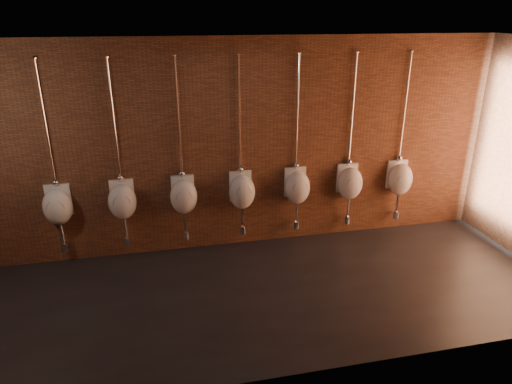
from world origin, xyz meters
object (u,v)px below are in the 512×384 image
urinal_2 (184,196)px  urinal_3 (242,191)px  urinal_0 (58,206)px  urinal_5 (350,182)px  urinal_1 (122,201)px  urinal_4 (297,187)px  urinal_6 (400,178)px

urinal_2 → urinal_3: bearing=0.0°
urinal_0 → urinal_5: (4.41, 0.00, 0.00)m
urinal_3 → urinal_2: bearing=180.0°
urinal_0 → urinal_1: bearing=0.0°
urinal_0 → urinal_4: same height
urinal_4 → urinal_6: 1.77m
urinal_3 → urinal_4: (0.88, 0.00, 0.00)m
urinal_4 → urinal_6: same height
urinal_1 → urinal_5: bearing=0.0°
urinal_0 → urinal_6: (5.30, 0.00, 0.00)m
urinal_1 → urinal_2: 0.88m
urinal_0 → urinal_6: size_ratio=1.00×
urinal_2 → urinal_0: bearing=180.0°
urinal_5 → urinal_2: bearing=180.0°
urinal_6 → urinal_1: bearing=180.0°
urinal_5 → urinal_6: 0.88m
urinal_0 → urinal_4: (3.53, 0.00, 0.00)m
urinal_1 → urinal_5: (3.53, 0.00, 0.00)m
urinal_1 → urinal_2: size_ratio=1.00×
urinal_1 → urinal_4: (2.65, 0.00, 0.00)m
urinal_2 → urinal_5: bearing=0.0°
urinal_2 → urinal_4: 1.77m
urinal_1 → urinal_2: (0.88, 0.00, 0.00)m
urinal_0 → urinal_1: (0.88, 0.00, 0.00)m
urinal_2 → urinal_6: bearing=0.0°
urinal_4 → urinal_5: bearing=0.0°
urinal_0 → urinal_5: same height
urinal_0 → urinal_3: (2.65, 0.00, 0.00)m
urinal_5 → urinal_6: (0.88, 0.00, 0.00)m
urinal_4 → urinal_6: size_ratio=1.00×
urinal_1 → urinal_3: size_ratio=1.00×
urinal_3 → urinal_4: size_ratio=1.00×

